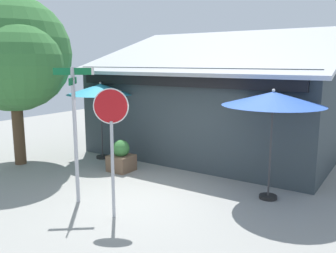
{
  "coord_description": "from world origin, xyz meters",
  "views": [
    {
      "loc": [
        5.17,
        -6.87,
        3.37
      ],
      "look_at": [
        -0.18,
        1.2,
        1.6
      ],
      "focal_mm": 38.15,
      "sensor_mm": 36.0,
      "label": 1
    }
  ],
  "objects_px": {
    "sidewalk_planter": "(121,157)",
    "street_sign_post": "(75,122)",
    "patio_umbrella_teal_left": "(100,90)",
    "shade_tree": "(14,57)",
    "stop_sign": "(112,129)",
    "patio_umbrella_royal_blue_center": "(273,100)"
  },
  "relations": [
    {
      "from": "shade_tree",
      "to": "stop_sign",
      "type": "bearing_deg",
      "value": -13.95
    },
    {
      "from": "patio_umbrella_royal_blue_center",
      "to": "sidewalk_planter",
      "type": "xyz_separation_m",
      "value": [
        -4.57,
        -0.27,
        -2.05
      ]
    },
    {
      "from": "shade_tree",
      "to": "sidewalk_planter",
      "type": "xyz_separation_m",
      "value": [
        3.08,
        1.38,
        -3.08
      ]
    },
    {
      "from": "stop_sign",
      "to": "sidewalk_planter",
      "type": "bearing_deg",
      "value": 128.1
    },
    {
      "from": "stop_sign",
      "to": "street_sign_post",
      "type": "bearing_deg",
      "value": 172.43
    },
    {
      "from": "patio_umbrella_royal_blue_center",
      "to": "stop_sign",
      "type": "bearing_deg",
      "value": -130.27
    },
    {
      "from": "patio_umbrella_teal_left",
      "to": "stop_sign",
      "type": "bearing_deg",
      "value": -43.39
    },
    {
      "from": "sidewalk_planter",
      "to": "street_sign_post",
      "type": "bearing_deg",
      "value": -72.67
    },
    {
      "from": "shade_tree",
      "to": "patio_umbrella_royal_blue_center",
      "type": "bearing_deg",
      "value": 12.15
    },
    {
      "from": "shade_tree",
      "to": "sidewalk_planter",
      "type": "relative_size",
      "value": 5.54
    },
    {
      "from": "stop_sign",
      "to": "patio_umbrella_royal_blue_center",
      "type": "distance_m",
      "value": 3.87
    },
    {
      "from": "stop_sign",
      "to": "patio_umbrella_teal_left",
      "type": "xyz_separation_m",
      "value": [
        -3.63,
        3.43,
        0.45
      ]
    },
    {
      "from": "patio_umbrella_royal_blue_center",
      "to": "shade_tree",
      "type": "height_order",
      "value": "shade_tree"
    },
    {
      "from": "shade_tree",
      "to": "sidewalk_planter",
      "type": "bearing_deg",
      "value": 24.08
    },
    {
      "from": "patio_umbrella_teal_left",
      "to": "patio_umbrella_royal_blue_center",
      "type": "relative_size",
      "value": 0.98
    },
    {
      "from": "shade_tree",
      "to": "sidewalk_planter",
      "type": "height_order",
      "value": "shade_tree"
    },
    {
      "from": "shade_tree",
      "to": "sidewalk_planter",
      "type": "distance_m",
      "value": 4.57
    },
    {
      "from": "stop_sign",
      "to": "sidewalk_planter",
      "type": "xyz_separation_m",
      "value": [
        -2.09,
        2.66,
        -1.53
      ]
    },
    {
      "from": "patio_umbrella_teal_left",
      "to": "shade_tree",
      "type": "distance_m",
      "value": 2.86
    },
    {
      "from": "sidewalk_planter",
      "to": "patio_umbrella_teal_left",
      "type": "bearing_deg",
      "value": 153.51
    },
    {
      "from": "stop_sign",
      "to": "patio_umbrella_teal_left",
      "type": "relative_size",
      "value": 1.05
    },
    {
      "from": "stop_sign",
      "to": "patio_umbrella_royal_blue_center",
      "type": "relative_size",
      "value": 1.03
    }
  ]
}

